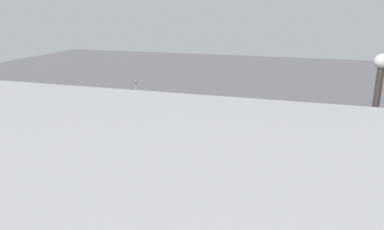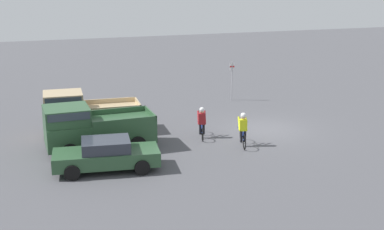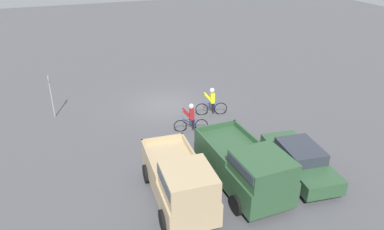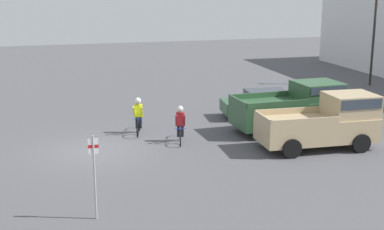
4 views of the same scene
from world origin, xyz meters
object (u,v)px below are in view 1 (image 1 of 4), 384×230
at_px(cyclist_0, 196,118).
at_px(lamppost, 365,181).
at_px(pickup_truck_0, 174,139).
at_px(fire_lane_sign, 136,91).
at_px(sedan_0, 220,150).
at_px(pickup_truck_1, 130,135).
at_px(cyclist_1, 224,114).

xyz_separation_m(cyclist_0, lamppost, (-9.33, 15.65, 3.65)).
bearing_deg(pickup_truck_0, fire_lane_sign, -53.92).
height_order(cyclist_0, fire_lane_sign, fire_lane_sign).
height_order(sedan_0, lamppost, lamppost).
relative_size(fire_lane_sign, lamppost, 0.33).
relative_size(pickup_truck_0, cyclist_0, 2.86).
distance_m(sedan_0, cyclist_0, 6.21).
distance_m(pickup_truck_1, fire_lane_sign, 10.96).
distance_m(pickup_truck_1, cyclist_0, 6.21).
bearing_deg(cyclist_0, lamppost, 120.80).
bearing_deg(lamppost, sedan_0, -58.91).
distance_m(sedan_0, pickup_truck_0, 2.83).
bearing_deg(sedan_0, pickup_truck_0, 5.21).
bearing_deg(pickup_truck_1, sedan_0, -176.76).
relative_size(pickup_truck_1, cyclist_0, 2.75).
bearing_deg(lamppost, cyclist_1, -66.39).
relative_size(sedan_0, cyclist_1, 2.55).
bearing_deg(pickup_truck_1, pickup_truck_0, -178.70).
bearing_deg(cyclist_0, fire_lane_sign, -32.13).
height_order(sedan_0, cyclist_1, cyclist_1).
xyz_separation_m(pickup_truck_0, lamppost, (-8.99, 10.04, 3.32)).
relative_size(sedan_0, fire_lane_sign, 1.83).
relative_size(cyclist_1, fire_lane_sign, 0.72).
relative_size(sedan_0, lamppost, 0.60).
relative_size(sedan_0, pickup_truck_1, 0.94).
bearing_deg(fire_lane_sign, lamppost, 129.09).
height_order(cyclist_1, lamppost, lamppost).
bearing_deg(sedan_0, cyclist_1, -79.29).
height_order(sedan_0, pickup_truck_0, pickup_truck_0).
bearing_deg(sedan_0, cyclist_0, -59.76).
height_order(sedan_0, cyclist_0, cyclist_0).
relative_size(cyclist_0, lamppost, 0.23).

